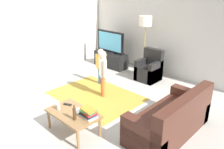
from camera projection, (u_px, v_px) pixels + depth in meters
name	position (u px, v px, depth m)	size (l,w,h in m)	color
ground	(94.00, 108.00, 5.10)	(7.80, 7.80, 0.00)	#B2ADA3
wall_back	(169.00, 31.00, 6.61)	(6.00, 0.12, 2.70)	silver
wall_left	(23.00, 31.00, 6.53)	(0.12, 6.00, 2.70)	silver
area_rug	(96.00, 96.00, 5.68)	(2.20, 1.60, 0.01)	#B28C33
tv_stand	(111.00, 60.00, 7.64)	(1.20, 0.44, 0.50)	black
tv	(110.00, 42.00, 7.40)	(1.10, 0.28, 0.71)	black
couch	(173.00, 121.00, 4.12)	(0.80, 1.80, 0.86)	#472319
armchair	(150.00, 70.00, 6.55)	(0.60, 0.60, 0.90)	black
floor_lamp	(145.00, 24.00, 6.46)	(0.36, 0.36, 1.78)	#262626
child_near_tv	(101.00, 63.00, 6.14)	(0.33, 0.16, 1.01)	#33598C
child_center	(103.00, 70.00, 5.43)	(0.35, 0.24, 1.16)	orange
coffee_table	(73.00, 115.00, 4.15)	(1.00, 0.60, 0.42)	olive
book_stack	(89.00, 113.00, 3.96)	(0.31, 0.24, 0.16)	white
bottle	(75.00, 114.00, 3.87)	(0.06, 0.06, 0.28)	#4C3319
tv_remote	(68.00, 104.00, 4.39)	(0.17, 0.05, 0.02)	black
soda_can	(58.00, 107.00, 4.21)	(0.07, 0.07, 0.12)	silver
plate	(80.00, 111.00, 4.18)	(0.22, 0.22, 0.02)	white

